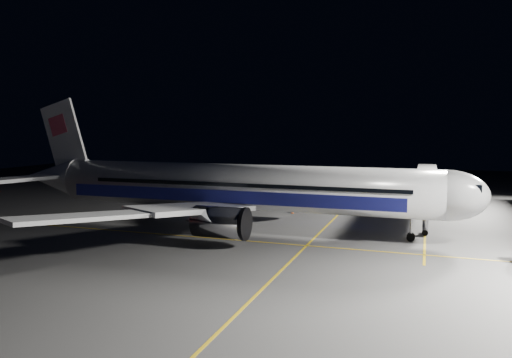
{
  "coord_description": "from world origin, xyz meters",
  "views": [
    {
      "loc": [
        21.92,
        -57.33,
        12.76
      ],
      "look_at": [
        1.17,
        2.97,
        6.0
      ],
      "focal_mm": 35.0,
      "sensor_mm": 36.0,
      "label": 1
    }
  ],
  "objects_px": {
    "baggage_tug": "(228,200)",
    "safety_cone_b": "(294,210)",
    "airliner": "(231,187)",
    "safety_cone_a": "(212,211)",
    "safety_cone_c": "(293,211)",
    "jet_bridge": "(427,183)"
  },
  "relations": [
    {
      "from": "baggage_tug",
      "to": "safety_cone_b",
      "type": "xyz_separation_m",
      "value": [
        12.23,
        -3.95,
        -0.37
      ]
    },
    {
      "from": "airliner",
      "to": "safety_cone_a",
      "type": "distance_m",
      "value": 12.16
    },
    {
      "from": "safety_cone_a",
      "to": "safety_cone_c",
      "type": "bearing_deg",
      "value": 19.13
    },
    {
      "from": "airliner",
      "to": "safety_cone_b",
      "type": "xyz_separation_m",
      "value": [
        4.42,
        14.0,
        -4.82
      ]
    },
    {
      "from": "safety_cone_c",
      "to": "jet_bridge",
      "type": "bearing_deg",
      "value": 15.67
    },
    {
      "from": "safety_cone_a",
      "to": "safety_cone_b",
      "type": "xyz_separation_m",
      "value": [
        11.06,
        5.02,
        0.0
      ]
    },
    {
      "from": "safety_cone_b",
      "to": "safety_cone_c",
      "type": "distance_m",
      "value": 1.15
    },
    {
      "from": "jet_bridge",
      "to": "airliner",
      "type": "bearing_deg",
      "value": -141.96
    },
    {
      "from": "safety_cone_b",
      "to": "airliner",
      "type": "bearing_deg",
      "value": -107.52
    },
    {
      "from": "baggage_tug",
      "to": "airliner",
      "type": "bearing_deg",
      "value": -76.53
    },
    {
      "from": "jet_bridge",
      "to": "safety_cone_a",
      "type": "height_order",
      "value": "jet_bridge"
    },
    {
      "from": "jet_bridge",
      "to": "safety_cone_a",
      "type": "bearing_deg",
      "value": -163.01
    },
    {
      "from": "safety_cone_b",
      "to": "safety_cone_c",
      "type": "bearing_deg",
      "value": -83.83
    },
    {
      "from": "jet_bridge",
      "to": "baggage_tug",
      "type": "height_order",
      "value": "jet_bridge"
    },
    {
      "from": "safety_cone_b",
      "to": "safety_cone_c",
      "type": "height_order",
      "value": "safety_cone_b"
    },
    {
      "from": "baggage_tug",
      "to": "safety_cone_c",
      "type": "xyz_separation_m",
      "value": [
        12.35,
        -5.1,
        -0.4
      ]
    },
    {
      "from": "baggage_tug",
      "to": "safety_cone_a",
      "type": "xyz_separation_m",
      "value": [
        1.17,
        -8.97,
        -0.38
      ]
    },
    {
      "from": "jet_bridge",
      "to": "safety_cone_c",
      "type": "distance_m",
      "value": 19.72
    },
    {
      "from": "safety_cone_b",
      "to": "safety_cone_c",
      "type": "relative_size",
      "value": 1.08
    },
    {
      "from": "jet_bridge",
      "to": "safety_cone_b",
      "type": "distance_m",
      "value": 19.56
    },
    {
      "from": "airliner",
      "to": "baggage_tug",
      "type": "relative_size",
      "value": 25.76
    },
    {
      "from": "jet_bridge",
      "to": "baggage_tug",
      "type": "bearing_deg",
      "value": -179.81
    }
  ]
}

